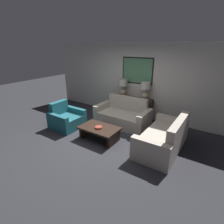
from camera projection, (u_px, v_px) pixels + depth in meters
ground_plane at (99, 141)px, 4.99m from camera, size 20.00×20.00×0.00m
back_wall at (137, 81)px, 6.34m from camera, size 7.54×0.12×2.65m
console_table at (133, 108)px, 6.46m from camera, size 1.43×0.39×0.77m
table_lamp_left at (123, 86)px, 6.41m from camera, size 0.33×0.33×0.62m
table_lamp_right at (145, 89)px, 5.96m from camera, size 0.33×0.33×0.62m
couch_by_back_wall at (123, 116)px, 5.94m from camera, size 1.80×0.92×0.91m
couch_by_side at (164, 139)px, 4.49m from camera, size 0.92×1.80×0.91m
coffee_table at (99, 130)px, 4.98m from camera, size 1.12×0.70×0.38m
decorative_bowl at (99, 127)px, 4.90m from camera, size 0.21×0.21×0.05m
armchair_near_back_wall at (66, 119)px, 5.74m from camera, size 0.88×0.93×0.83m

